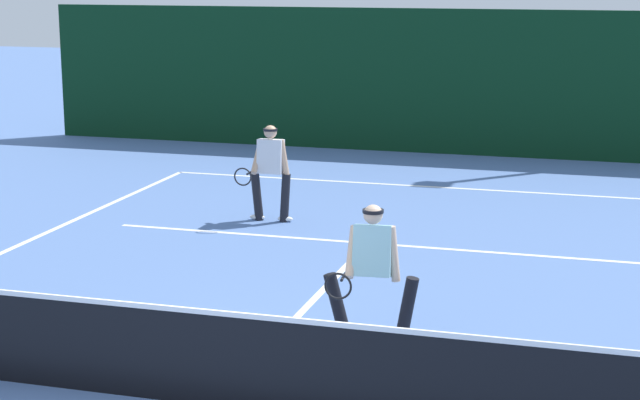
# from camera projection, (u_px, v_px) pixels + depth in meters

# --- Properties ---
(court_line_baseline_far) EXTENTS (10.00, 0.10, 0.01)m
(court_line_baseline_far) POSITION_uv_depth(u_px,v_px,m) (423.00, 186.00, 20.07)
(court_line_baseline_far) COLOR white
(court_line_baseline_far) RESTS_ON ground_plane
(court_line_service) EXTENTS (8.15, 0.10, 0.01)m
(court_line_service) POSITION_uv_depth(u_px,v_px,m) (368.00, 243.00, 15.95)
(court_line_service) COLOR white
(court_line_service) RESTS_ON ground_plane
(court_line_centre) EXTENTS (0.10, 6.40, 0.01)m
(court_line_centre) POSITION_uv_depth(u_px,v_px,m) (309.00, 305.00, 13.05)
(court_line_centre) COLOR white
(court_line_centre) RESTS_ON ground_plane
(tennis_net) EXTENTS (10.96, 0.09, 1.06)m
(tennis_net) POSITION_uv_depth(u_px,v_px,m) (210.00, 357.00, 9.95)
(tennis_net) COLOR #1E4723
(tennis_net) RESTS_ON ground_plane
(player_near) EXTENTS (1.06, 0.85, 1.59)m
(player_near) POSITION_uv_depth(u_px,v_px,m) (372.00, 269.00, 11.48)
(player_near) COLOR black
(player_near) RESTS_ON ground_plane
(player_far) EXTENTS (0.78, 0.85, 1.58)m
(player_far) POSITION_uv_depth(u_px,v_px,m) (270.00, 169.00, 17.17)
(player_far) COLOR black
(player_far) RESTS_ON ground_plane
(tennis_ball) EXTENTS (0.07, 0.07, 0.07)m
(tennis_ball) POSITION_uv_depth(u_px,v_px,m) (432.00, 363.00, 11.04)
(tennis_ball) COLOR #D1E033
(tennis_ball) RESTS_ON ground_plane
(back_fence_windscreen) EXTENTS (19.36, 0.12, 3.19)m
(back_fence_windscreen) POSITION_uv_depth(u_px,v_px,m) (457.00, 82.00, 23.20)
(back_fence_windscreen) COLOR black
(back_fence_windscreen) RESTS_ON ground_plane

